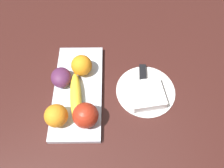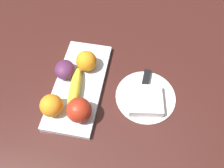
# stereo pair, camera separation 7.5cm
# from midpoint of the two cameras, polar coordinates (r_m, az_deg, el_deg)

# --- Properties ---
(ground_plane) EXTENTS (2.40, 2.40, 0.00)m
(ground_plane) POSITION_cam_midpoint_polar(r_m,az_deg,el_deg) (0.79, -5.26, -2.58)
(ground_plane) COLOR #3B1B17
(fruit_tray) EXTENTS (0.37, 0.17, 0.02)m
(fruit_tray) POSITION_cam_midpoint_polar(r_m,az_deg,el_deg) (0.79, -5.76, -0.39)
(fruit_tray) COLOR silver
(fruit_tray) RESTS_ON ground_plane
(apple) EXTENTS (0.08, 0.08, 0.08)m
(apple) POSITION_cam_midpoint_polar(r_m,az_deg,el_deg) (0.69, -5.40, -6.94)
(apple) COLOR #A62917
(apple) RESTS_ON fruit_tray
(banana) EXTENTS (0.19, 0.06, 0.04)m
(banana) POSITION_cam_midpoint_polar(r_m,az_deg,el_deg) (0.75, -6.79, -2.06)
(banana) COLOR yellow
(banana) RESTS_ON fruit_tray
(orange_near_apple) EXTENTS (0.07, 0.07, 0.07)m
(orange_near_apple) POSITION_cam_midpoint_polar(r_m,az_deg,el_deg) (0.72, -12.38, -5.64)
(orange_near_apple) COLOR orange
(orange_near_apple) RESTS_ON fruit_tray
(orange_near_banana) EXTENTS (0.07, 0.07, 0.07)m
(orange_near_banana) POSITION_cam_midpoint_polar(r_m,az_deg,el_deg) (0.79, -3.94, 5.69)
(orange_near_banana) COLOR orange
(orange_near_banana) RESTS_ON fruit_tray
(grape_bunch) EXTENTS (0.09, 0.09, 0.05)m
(grape_bunch) POSITION_cam_midpoint_polar(r_m,az_deg,el_deg) (0.79, -9.39, 3.46)
(grape_bunch) COLOR #512548
(grape_bunch) RESTS_ON fruit_tray
(dinner_plate) EXTENTS (0.21, 0.21, 0.01)m
(dinner_plate) POSITION_cam_midpoint_polar(r_m,az_deg,el_deg) (0.79, 11.27, -3.29)
(dinner_plate) COLOR white
(dinner_plate) RESTS_ON ground_plane
(folded_napkin) EXTENTS (0.12, 0.13, 0.03)m
(folded_napkin) POSITION_cam_midpoint_polar(r_m,az_deg,el_deg) (0.76, 11.36, -4.29)
(folded_napkin) COLOR white
(folded_napkin) RESTS_ON dinner_plate
(knife) EXTENTS (0.18, 0.03, 0.01)m
(knife) POSITION_cam_midpoint_polar(r_m,az_deg,el_deg) (0.80, 11.11, -0.24)
(knife) COLOR silver
(knife) RESTS_ON dinner_plate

